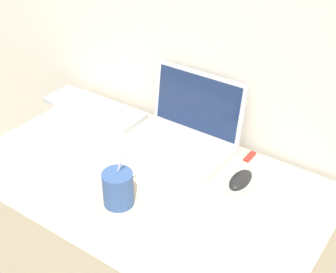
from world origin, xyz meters
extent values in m
cube|color=beige|center=(0.00, 0.33, 0.36)|extent=(1.14, 0.66, 0.71)
cube|color=silver|center=(0.00, 0.52, 0.72)|extent=(0.35, 0.23, 0.02)
cube|color=#B7B7BC|center=(0.00, 0.53, 0.74)|extent=(0.31, 0.12, 0.00)
cube|color=silver|center=(0.00, 0.64, 0.84)|extent=(0.35, 0.04, 0.22)
cube|color=#19284C|center=(0.00, 0.64, 0.84)|extent=(0.32, 0.03, 0.20)
cylinder|color=#33518C|center=(0.01, 0.20, 0.77)|extent=(0.09, 0.09, 0.11)
cylinder|color=black|center=(0.01, 0.20, 0.82)|extent=(0.08, 0.08, 0.01)
cylinder|color=white|center=(0.01, 0.21, 0.84)|extent=(0.07, 0.02, 0.19)
ellipsoid|color=white|center=(0.26, 0.48, 0.72)|extent=(0.06, 0.12, 0.01)
ellipsoid|color=black|center=(0.26, 0.48, 0.73)|extent=(0.06, 0.11, 0.03)
cube|color=silver|center=(-0.42, 0.56, 0.72)|extent=(0.42, 0.14, 0.02)
cube|color=#B2261E|center=(0.22, 0.62, 0.72)|extent=(0.02, 0.06, 0.01)
camera|label=1|loc=(0.73, -0.57, 1.63)|focal=50.00mm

